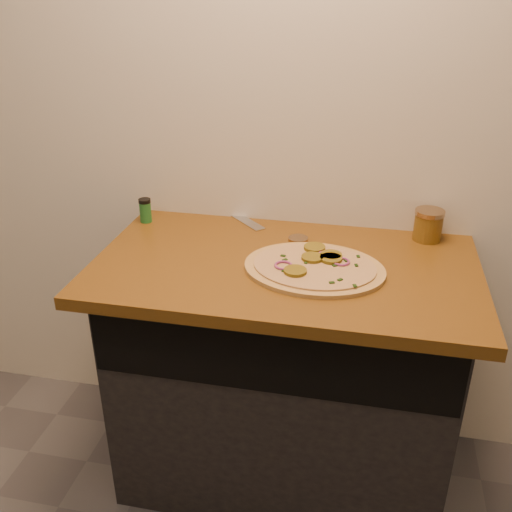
% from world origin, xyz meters
% --- Properties ---
extents(cabinet, '(1.10, 0.60, 0.86)m').
position_xyz_m(cabinet, '(0.00, 1.45, 0.43)').
color(cabinet, black).
rests_on(cabinet, ground).
extents(countertop, '(1.20, 0.70, 0.04)m').
position_xyz_m(countertop, '(0.00, 1.42, 0.88)').
color(countertop, brown).
rests_on(countertop, cabinet).
extents(pizza, '(0.45, 0.45, 0.03)m').
position_xyz_m(pizza, '(0.10, 1.39, 0.91)').
color(pizza, tan).
rests_on(pizza, countertop).
extents(chefs_knife, '(0.25, 0.24, 0.02)m').
position_xyz_m(chefs_knife, '(-0.26, 1.77, 0.91)').
color(chefs_knife, '#B7BAC1').
rests_on(chefs_knife, countertop).
extents(mason_jar_lid, '(0.07, 0.07, 0.01)m').
position_xyz_m(mason_jar_lid, '(0.02, 1.58, 0.91)').
color(mason_jar_lid, '#9C7C5A').
rests_on(mason_jar_lid, countertop).
extents(salsa_jar, '(0.10, 0.10, 0.11)m').
position_xyz_m(salsa_jar, '(0.44, 1.69, 0.95)').
color(salsa_jar, '#A02A10').
rests_on(salsa_jar, countertop).
extents(spice_shaker, '(0.04, 0.04, 0.09)m').
position_xyz_m(spice_shaker, '(-0.55, 1.64, 0.94)').
color(spice_shaker, '#1F6328').
rests_on(spice_shaker, countertop).
extents(flour_spill, '(0.20, 0.20, 0.00)m').
position_xyz_m(flour_spill, '(0.20, 1.41, 0.90)').
color(flour_spill, white).
rests_on(flour_spill, countertop).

